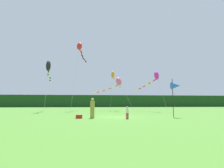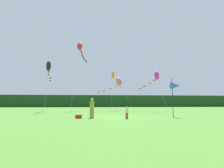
{
  "view_description": "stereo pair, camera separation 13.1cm",
  "coord_description": "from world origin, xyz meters",
  "px_view_note": "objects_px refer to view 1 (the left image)",
  "views": [
    {
      "loc": [
        -2.37,
        -17.52,
        1.38
      ],
      "look_at": [
        0.0,
        6.0,
        3.98
      ],
      "focal_mm": 27.96,
      "sensor_mm": 36.0,
      "label": 1
    },
    {
      "loc": [
        -2.24,
        -17.53,
        1.38
      ],
      "look_at": [
        0.0,
        6.0,
        3.98
      ],
      "focal_mm": 27.96,
      "sensor_mm": 36.0,
      "label": 2
    }
  ],
  "objects_px": {
    "person_adult": "(92,107)",
    "kite_black": "(49,68)",
    "kite_red": "(80,48)",
    "kite_magenta": "(154,78)",
    "banner_flag_pole": "(176,86)",
    "kite_orange": "(114,77)",
    "cooler_box": "(79,117)",
    "kite_rainbow": "(117,83)",
    "person_child": "(127,112)"
  },
  "relations": [
    {
      "from": "person_adult",
      "to": "kite_black",
      "type": "xyz_separation_m",
      "value": [
        -6.99,
        11.31,
        5.8
      ]
    },
    {
      "from": "kite_black",
      "to": "kite_rainbow",
      "type": "bearing_deg",
      "value": 13.75
    },
    {
      "from": "kite_orange",
      "to": "kite_magenta",
      "type": "height_order",
      "value": "kite_orange"
    },
    {
      "from": "cooler_box",
      "to": "kite_magenta",
      "type": "xyz_separation_m",
      "value": [
        11.14,
        11.56,
        5.38
      ]
    },
    {
      "from": "person_adult",
      "to": "kite_red",
      "type": "bearing_deg",
      "value": 99.46
    },
    {
      "from": "cooler_box",
      "to": "kite_magenta",
      "type": "relative_size",
      "value": 0.06
    },
    {
      "from": "person_child",
      "to": "kite_magenta",
      "type": "xyz_separation_m",
      "value": [
        6.89,
        12.5,
        4.93
      ]
    },
    {
      "from": "banner_flag_pole",
      "to": "kite_magenta",
      "type": "xyz_separation_m",
      "value": [
        1.69,
        11.16,
        2.46
      ]
    },
    {
      "from": "person_adult",
      "to": "kite_red",
      "type": "xyz_separation_m",
      "value": [
        -2.57,
        15.4,
        10.46
      ]
    },
    {
      "from": "kite_red",
      "to": "kite_magenta",
      "type": "distance_m",
      "value": 14.39
    },
    {
      "from": "person_child",
      "to": "kite_black",
      "type": "height_order",
      "value": "kite_black"
    },
    {
      "from": "person_adult",
      "to": "kite_red",
      "type": "height_order",
      "value": "kite_red"
    },
    {
      "from": "cooler_box",
      "to": "kite_orange",
      "type": "height_order",
      "value": "kite_orange"
    },
    {
      "from": "kite_red",
      "to": "kite_black",
      "type": "bearing_deg",
      "value": -137.22
    },
    {
      "from": "kite_rainbow",
      "to": "kite_red",
      "type": "relative_size",
      "value": 0.54
    },
    {
      "from": "banner_flag_pole",
      "to": "cooler_box",
      "type": "bearing_deg",
      "value": -177.58
    },
    {
      "from": "cooler_box",
      "to": "kite_black",
      "type": "height_order",
      "value": "kite_black"
    },
    {
      "from": "person_child",
      "to": "kite_red",
      "type": "xyz_separation_m",
      "value": [
        -5.64,
        16.35,
        10.87
      ]
    },
    {
      "from": "banner_flag_pole",
      "to": "kite_magenta",
      "type": "height_order",
      "value": "kite_magenta"
    },
    {
      "from": "cooler_box",
      "to": "kite_magenta",
      "type": "bearing_deg",
      "value": 46.04
    },
    {
      "from": "banner_flag_pole",
      "to": "kite_orange",
      "type": "xyz_separation_m",
      "value": [
        -4.2,
        17.44,
        3.4
      ]
    },
    {
      "from": "person_adult",
      "to": "kite_rainbow",
      "type": "distance_m",
      "value": 15.11
    },
    {
      "from": "person_child",
      "to": "kite_magenta",
      "type": "distance_m",
      "value": 15.1
    },
    {
      "from": "person_child",
      "to": "kite_red",
      "type": "bearing_deg",
      "value": 109.03
    },
    {
      "from": "kite_rainbow",
      "to": "kite_orange",
      "type": "relative_size",
      "value": 0.87
    },
    {
      "from": "kite_magenta",
      "to": "kite_black",
      "type": "bearing_deg",
      "value": -179.16
    },
    {
      "from": "person_adult",
      "to": "kite_black",
      "type": "height_order",
      "value": "kite_black"
    },
    {
      "from": "kite_orange",
      "to": "kite_magenta",
      "type": "xyz_separation_m",
      "value": [
        5.89,
        -6.28,
        -0.95
      ]
    },
    {
      "from": "person_adult",
      "to": "kite_orange",
      "type": "distance_m",
      "value": 19.09
    },
    {
      "from": "person_adult",
      "to": "cooler_box",
      "type": "height_order",
      "value": "person_adult"
    },
    {
      "from": "person_child",
      "to": "kite_black",
      "type": "bearing_deg",
      "value": 129.39
    },
    {
      "from": "kite_black",
      "to": "kite_orange",
      "type": "bearing_deg",
      "value": 30.53
    },
    {
      "from": "kite_rainbow",
      "to": "kite_black",
      "type": "distance_m",
      "value": 11.52
    },
    {
      "from": "cooler_box",
      "to": "banner_flag_pole",
      "type": "xyz_separation_m",
      "value": [
        9.46,
        0.4,
        2.92
      ]
    },
    {
      "from": "kite_red",
      "to": "kite_magenta",
      "type": "relative_size",
      "value": 1.4
    },
    {
      "from": "kite_orange",
      "to": "person_adult",
      "type": "bearing_deg",
      "value": -102.86
    },
    {
      "from": "cooler_box",
      "to": "banner_flag_pole",
      "type": "distance_m",
      "value": 9.9
    },
    {
      "from": "kite_magenta",
      "to": "cooler_box",
      "type": "bearing_deg",
      "value": -133.96
    },
    {
      "from": "person_adult",
      "to": "person_child",
      "type": "xyz_separation_m",
      "value": [
        3.07,
        -0.94,
        -0.42
      ]
    },
    {
      "from": "person_child",
      "to": "kite_rainbow",
      "type": "bearing_deg",
      "value": 86.24
    },
    {
      "from": "kite_rainbow",
      "to": "kite_orange",
      "type": "xyz_separation_m",
      "value": [
        0.02,
        3.82,
        1.52
      ]
    },
    {
      "from": "kite_red",
      "to": "kite_magenta",
      "type": "height_order",
      "value": "kite_red"
    },
    {
      "from": "kite_rainbow",
      "to": "kite_red",
      "type": "height_order",
      "value": "kite_red"
    },
    {
      "from": "kite_orange",
      "to": "kite_rainbow",
      "type": "bearing_deg",
      "value": -90.24
    },
    {
      "from": "person_adult",
      "to": "kite_magenta",
      "type": "xyz_separation_m",
      "value": [
        9.96,
        11.56,
        4.51
      ]
    },
    {
      "from": "kite_rainbow",
      "to": "kite_orange",
      "type": "distance_m",
      "value": 4.11
    },
    {
      "from": "person_child",
      "to": "kite_magenta",
      "type": "relative_size",
      "value": 0.12
    },
    {
      "from": "person_child",
      "to": "kite_rainbow",
      "type": "xyz_separation_m",
      "value": [
        0.98,
        14.96,
        4.35
      ]
    },
    {
      "from": "kite_black",
      "to": "cooler_box",
      "type": "bearing_deg",
      "value": -62.84
    },
    {
      "from": "kite_rainbow",
      "to": "kite_black",
      "type": "height_order",
      "value": "kite_black"
    }
  ]
}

